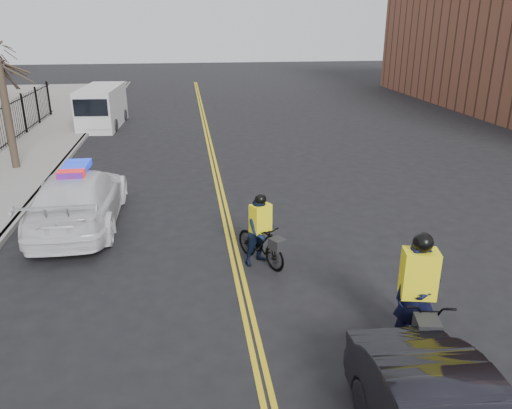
{
  "coord_description": "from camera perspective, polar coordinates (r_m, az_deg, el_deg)",
  "views": [
    {
      "loc": [
        -1.03,
        -9.61,
        5.51
      ],
      "look_at": [
        0.54,
        1.57,
        1.3
      ],
      "focal_mm": 35.0,
      "sensor_mm": 36.0,
      "label": 1
    }
  ],
  "objects": [
    {
      "name": "ground",
      "position": [
        11.13,
        -1.67,
        -9.25
      ],
      "size": [
        120.0,
        120.0,
        0.0
      ],
      "primitive_type": "plane",
      "color": "black",
      "rests_on": "ground"
    },
    {
      "name": "street_tree",
      "position": [
        20.78,
        -27.14,
        12.83
      ],
      "size": [
        3.2,
        3.2,
        4.8
      ],
      "color": "#35291F",
      "rests_on": "sidewalk"
    },
    {
      "name": "police_cruiser",
      "position": [
        14.81,
        -19.6,
        0.67
      ],
      "size": [
        2.25,
        5.48,
        1.75
      ],
      "rotation": [
        0.0,
        0.0,
        3.15
      ],
      "color": "white",
      "rests_on": "ground"
    },
    {
      "name": "cyclist_far",
      "position": [
        11.79,
        0.53,
        -3.68
      ],
      "size": [
        1.28,
        1.75,
        1.76
      ],
      "rotation": [
        0.0,
        0.0,
        0.52
      ],
      "color": "black",
      "rests_on": "ground"
    },
    {
      "name": "center_line_right",
      "position": [
        18.49,
        -4.22,
        3.07
      ],
      "size": [
        0.1,
        60.0,
        0.01
      ],
      "primitive_type": "cube",
      "color": "gold",
      "rests_on": "ground"
    },
    {
      "name": "cargo_van",
      "position": [
        28.56,
        -17.24,
        10.53
      ],
      "size": [
        2.18,
        5.14,
        2.11
      ],
      "rotation": [
        0.0,
        0.0,
        -0.06
      ],
      "color": "silver",
      "rests_on": "ground"
    },
    {
      "name": "cyclist_near",
      "position": [
        9.28,
        17.69,
        -11.35
      ],
      "size": [
        1.24,
        2.37,
        2.21
      ],
      "rotation": [
        0.0,
        0.0,
        -0.21
      ],
      "color": "black",
      "rests_on": "ground"
    },
    {
      "name": "curb",
      "position": [
        19.09,
        -22.75,
        2.28
      ],
      "size": [
        0.2,
        60.0,
        0.15
      ],
      "primitive_type": "cube",
      "color": "gray",
      "rests_on": "ground"
    },
    {
      "name": "center_line_left",
      "position": [
        18.48,
        -4.71,
        3.05
      ],
      "size": [
        0.1,
        60.0,
        0.01
      ],
      "primitive_type": "cube",
      "color": "gold",
      "rests_on": "ground"
    },
    {
      "name": "sidewalk",
      "position": [
        19.54,
        -27.0,
        2.01
      ],
      "size": [
        3.0,
        60.0,
        0.15
      ],
      "primitive_type": "cube",
      "color": "gray",
      "rests_on": "ground"
    }
  ]
}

